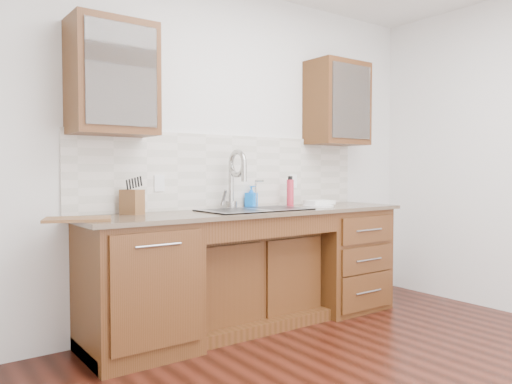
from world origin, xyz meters
TOP-DOWN VIEW (x-y plane):
  - wall_back at (0.00, 1.80)m, footprint 4.00×0.10m
  - base_cabinet_left at (-0.95, 1.44)m, footprint 0.70×0.62m
  - base_cabinet_center at (0.00, 1.53)m, footprint 1.20×0.44m
  - base_cabinet_right at (0.95, 1.44)m, footprint 0.70×0.62m
  - countertop at (0.00, 1.43)m, footprint 2.70×0.65m
  - backsplash at (0.00, 1.74)m, footprint 2.70×0.02m
  - sink at (0.00, 1.41)m, footprint 0.84×0.46m
  - faucet at (-0.07, 1.64)m, footprint 0.04×0.04m
  - filter_tap at (0.18, 1.65)m, footprint 0.02×0.02m
  - upper_cabinet_left at (-1.05, 1.58)m, footprint 0.55×0.34m
  - upper_cabinet_right at (1.05, 1.58)m, footprint 0.55×0.34m
  - outlet_left at (-0.65, 1.73)m, footprint 0.08×0.01m
  - outlet_right at (0.65, 1.73)m, footprint 0.08×0.01m
  - soap_bottle at (0.15, 1.68)m, footprint 0.11×0.11m
  - water_bottle at (0.50, 1.58)m, footprint 0.07×0.07m
  - plate at (0.63, 1.38)m, footprint 0.32×0.32m
  - dish_towel at (0.70, 1.44)m, footprint 0.23×0.18m
  - knife_block at (-0.91, 1.62)m, footprint 0.15×0.18m
  - cutting_board at (-1.34, 1.40)m, footprint 0.46×0.39m
  - cup_left_a at (-1.17, 1.58)m, footprint 0.12×0.12m
  - cup_left_b at (-0.99, 1.58)m, footprint 0.12×0.12m
  - cup_right_a at (0.90, 1.58)m, footprint 0.13×0.13m
  - cup_right_b at (1.19, 1.58)m, footprint 0.13×0.13m

SIDE VIEW (x-z plane):
  - base_cabinet_center at x=0.00m, z-range 0.00..0.70m
  - base_cabinet_left at x=-0.95m, z-range 0.00..0.88m
  - base_cabinet_right at x=0.95m, z-range 0.00..0.88m
  - sink at x=0.00m, z-range 0.73..0.92m
  - countertop at x=0.00m, z-range 0.88..0.91m
  - plate at x=0.63m, z-range 0.91..0.92m
  - cutting_board at x=-1.34m, z-range 0.91..0.93m
  - dish_towel at x=0.70m, z-range 0.93..0.96m
  - knife_block at x=-0.91m, z-range 0.91..1.08m
  - soap_bottle at x=0.15m, z-range 0.91..1.09m
  - water_bottle at x=0.50m, z-range 0.91..1.14m
  - filter_tap at x=0.18m, z-range 0.91..1.15m
  - faucet at x=-0.07m, z-range 0.91..1.31m
  - outlet_left at x=-0.65m, z-range 1.06..1.18m
  - outlet_right at x=0.65m, z-range 1.06..1.18m
  - backsplash at x=0.00m, z-range 0.91..1.50m
  - wall_back at x=0.00m, z-range 0.00..2.70m
  - cup_right_a at x=0.90m, z-range 1.72..1.81m
  - cup_left_a at x=-1.17m, z-range 1.72..1.82m
  - cup_left_b at x=-0.99m, z-range 1.72..1.82m
  - cup_right_b at x=1.19m, z-range 1.72..1.83m
  - upper_cabinet_left at x=-1.05m, z-range 1.45..2.20m
  - upper_cabinet_right at x=1.05m, z-range 1.45..2.20m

